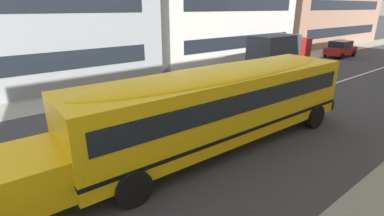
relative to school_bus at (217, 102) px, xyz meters
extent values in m
plane|color=#38383D|center=(1.91, 1.68, -1.72)|extent=(400.00, 400.00, 0.00)
cube|color=gray|center=(1.91, 9.23, -1.71)|extent=(120.00, 3.00, 0.01)
cube|color=silver|center=(1.91, 1.68, -1.72)|extent=(110.00, 0.16, 0.01)
cube|color=yellow|center=(0.25, -0.01, -0.11)|extent=(11.12, 2.82, 2.21)
cube|color=yellow|center=(-6.08, 0.17, -0.66)|extent=(1.67, 2.15, 1.11)
cube|color=black|center=(5.86, -0.16, -1.04)|extent=(0.27, 2.52, 0.36)
cube|color=black|center=(0.25, -0.01, 0.29)|extent=(10.46, 2.84, 0.64)
cube|color=black|center=(0.25, -0.01, -0.76)|extent=(11.14, 2.85, 0.12)
ellipsoid|color=yellow|center=(0.25, -0.01, 0.99)|extent=(10.67, 2.60, 0.36)
cylinder|color=red|center=(-3.25, 1.53, -0.22)|extent=(0.45, 0.45, 0.03)
cylinder|color=black|center=(-3.98, -1.15, -1.22)|extent=(1.01, 0.31, 1.01)
cylinder|color=black|center=(-3.91, 1.36, -1.22)|extent=(1.01, 0.31, 1.01)
cylinder|color=black|center=(4.42, -1.38, -1.22)|extent=(1.01, 0.31, 1.01)
cylinder|color=black|center=(4.48, 1.13, -1.22)|extent=(1.01, 0.31, 1.01)
cube|color=maroon|center=(23.89, 6.71, -1.07)|extent=(3.91, 1.73, 0.70)
cube|color=black|center=(23.74, 6.71, -0.40)|extent=(2.21, 1.58, 0.64)
cylinder|color=black|center=(25.18, 7.57, -1.42)|extent=(0.60, 0.18, 0.60)
cylinder|color=black|center=(25.20, 5.87, -1.42)|extent=(0.60, 0.18, 0.60)
cylinder|color=black|center=(22.58, 7.55, -1.42)|extent=(0.60, 0.18, 0.60)
cylinder|color=black|center=(22.60, 5.85, -1.42)|extent=(0.60, 0.18, 0.60)
cube|color=maroon|center=(15.61, 6.95, -0.30)|extent=(1.87, 2.25, 2.00)
cube|color=black|center=(16.53, 6.97, 0.00)|extent=(0.10, 1.85, 0.70)
cube|color=#333842|center=(12.61, 6.85, -0.10)|extent=(4.26, 2.33, 2.40)
cylinder|color=black|center=(15.58, 8.04, -1.30)|extent=(0.85, 0.29, 0.84)
cylinder|color=black|center=(15.64, 5.85, -1.30)|extent=(0.85, 0.29, 0.84)
cylinder|color=black|center=(12.01, 7.94, -1.30)|extent=(0.85, 0.29, 0.84)
cylinder|color=black|center=(12.08, 5.74, -1.30)|extent=(0.85, 0.29, 0.84)
cube|color=black|center=(-4.55, 10.71, 0.20)|extent=(15.41, 0.04, 1.10)
cube|color=black|center=(-4.55, 10.71, 3.40)|extent=(15.41, 0.04, 1.10)
cube|color=black|center=(13.23, 10.71, 0.20)|extent=(13.25, 0.04, 1.10)
cube|color=black|center=(13.23, 10.71, 3.40)|extent=(13.25, 0.04, 1.10)
cube|color=black|center=(33.01, 10.71, 0.20)|extent=(17.95, 0.04, 1.10)
cube|color=black|center=(33.01, 10.71, 3.40)|extent=(17.95, 0.04, 1.10)
camera|label=1|loc=(-6.63, -6.87, 3.14)|focal=26.52mm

